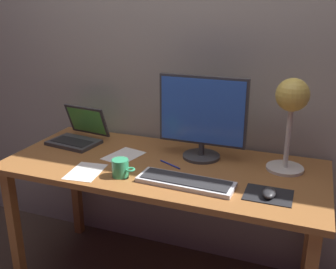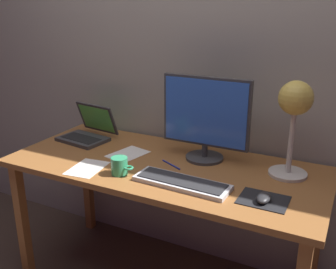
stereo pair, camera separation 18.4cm
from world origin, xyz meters
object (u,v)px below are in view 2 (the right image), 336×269
object	(u,v)px
desk_lamp	(295,109)
mouse	(264,198)
keyboard_main	(182,182)
monitor	(206,117)
coffee_mug	(120,166)
laptop	(90,129)
pen	(171,164)

from	to	relation	value
desk_lamp	mouse	size ratio (longest dim) A/B	4.70
keyboard_main	monitor	bearing A→B (deg)	93.90
mouse	keyboard_main	bearing A→B (deg)	-178.68
keyboard_main	coffee_mug	bearing A→B (deg)	-174.78
monitor	laptop	size ratio (longest dim) A/B	1.48
laptop	mouse	size ratio (longest dim) A/B	3.21
keyboard_main	laptop	size ratio (longest dim) A/B	1.44
keyboard_main	desk_lamp	xyz separation A→B (m)	(0.40, 0.32, 0.31)
desk_lamp	laptop	bearing A→B (deg)	-179.88
desk_lamp	pen	world-z (taller)	desk_lamp
coffee_mug	pen	size ratio (longest dim) A/B	0.81
laptop	pen	distance (m)	0.63
monitor	desk_lamp	distance (m)	0.44
laptop	mouse	world-z (taller)	laptop
keyboard_main	coffee_mug	distance (m)	0.31
mouse	pen	size ratio (longest dim) A/B	0.69
keyboard_main	laptop	xyz separation A→B (m)	(-0.76, 0.32, 0.04)
keyboard_main	desk_lamp	bearing A→B (deg)	38.75
monitor	laptop	bearing A→B (deg)	-179.42
laptop	pen	world-z (taller)	laptop
desk_lamp	mouse	xyz separation A→B (m)	(-0.04, -0.31, -0.31)
desk_lamp	coffee_mug	bearing A→B (deg)	-153.76
keyboard_main	mouse	bearing A→B (deg)	1.32
keyboard_main	mouse	size ratio (longest dim) A/B	4.63
monitor	mouse	xyz separation A→B (m)	(0.39, -0.32, -0.21)
keyboard_main	pen	size ratio (longest dim) A/B	3.18
laptop	desk_lamp	size ratio (longest dim) A/B	0.68
monitor	laptop	xyz separation A→B (m)	(-0.73, -0.01, -0.17)
laptop	pen	bearing A→B (deg)	-13.17
keyboard_main	desk_lamp	distance (m)	0.60
monitor	pen	distance (m)	0.30
monitor	coffee_mug	bearing A→B (deg)	-128.92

